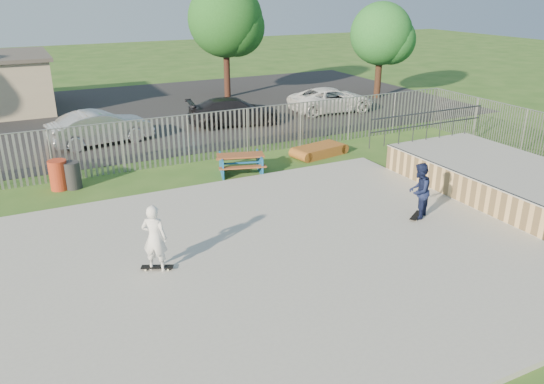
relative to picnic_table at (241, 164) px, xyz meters
name	(u,v)px	position (x,y,z in m)	size (l,w,h in m)	color
ground	(262,264)	(-2.36, -6.86, -0.38)	(120.00, 120.00, 0.00)	#2C561D
concrete_slab	(262,261)	(-2.36, -6.86, -0.31)	(15.00, 12.00, 0.15)	#9E9E99
quarter_pipe	(495,177)	(7.14, -5.82, 0.18)	(5.50, 7.05, 2.19)	tan
fence	(230,171)	(-1.36, -2.28, 0.62)	(26.04, 16.02, 2.00)	gray
picnic_table	(241,164)	(0.00, 0.00, 0.00)	(2.12, 1.90, 0.75)	brown
funbox	(319,151)	(3.91, 0.62, -0.17)	(2.26, 1.42, 0.42)	brown
trash_bin_red	(59,175)	(-6.45, 1.29, 0.15)	(0.64, 0.64, 1.07)	#A13018
trash_bin_grey	(72,175)	(-6.01, 1.19, 0.10)	(0.58, 0.58, 0.97)	#28282B
parking_lot	(116,115)	(-2.36, 12.14, -0.37)	(40.00, 18.00, 0.02)	black
car_silver	(101,127)	(-4.08, 6.56, 0.39)	(1.60, 4.60, 1.52)	silver
car_dark	(234,111)	(2.72, 7.11, 0.34)	(1.96, 4.82, 1.40)	black
car_white	(331,100)	(8.88, 7.47, 0.32)	(2.27, 4.91, 1.37)	white
tree_mid	(225,20)	(5.21, 14.22, 4.43)	(4.64, 4.64, 7.15)	#3B2017
tree_right	(381,34)	(13.73, 9.64, 3.59)	(3.83, 3.83, 5.91)	#3D2518
skateboard_a	(416,216)	(3.02, -6.58, -0.19)	(0.78, 0.60, 0.08)	black
skateboard_b	(157,268)	(-4.95, -6.17, -0.19)	(0.81, 0.52, 0.08)	black
skater_navy	(419,191)	(3.02, -6.58, 0.64)	(0.84, 0.66, 1.74)	#141B3F
skater_white	(155,238)	(-4.95, -6.17, 0.64)	(0.63, 0.42, 1.74)	white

